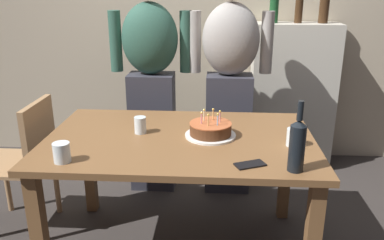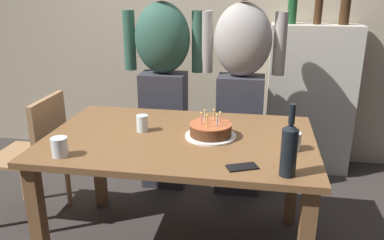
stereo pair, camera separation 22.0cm
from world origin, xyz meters
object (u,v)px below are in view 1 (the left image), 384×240
(wine_bottle, at_px, (297,144))
(person_man_bearded, at_px, (151,80))
(water_glass_side, at_px, (62,152))
(cell_phone, at_px, (250,165))
(person_woman_cardigan, at_px, (230,81))
(dining_chair, at_px, (27,156))
(water_glass_near, at_px, (140,125))
(water_glass_far, at_px, (294,137))
(birthday_cake, at_px, (210,130))

(wine_bottle, xyz_separation_m, person_man_bearded, (-0.86, 1.20, 0.00))
(water_glass_side, bearing_deg, cell_phone, 1.12)
(person_man_bearded, bearing_deg, person_woman_cardigan, -180.00)
(cell_phone, bearing_deg, wine_bottle, -35.15)
(wine_bottle, bearing_deg, dining_chair, 160.30)
(wine_bottle, distance_m, cell_phone, 0.24)
(water_glass_near, height_order, dining_chair, dining_chair)
(wine_bottle, xyz_separation_m, dining_chair, (-1.57, 0.56, -0.35))
(wine_bottle, distance_m, dining_chair, 1.70)
(water_glass_far, xyz_separation_m, person_woman_cardigan, (-0.32, 0.90, 0.09))
(water_glass_far, height_order, person_woman_cardigan, person_woman_cardigan)
(birthday_cake, relative_size, water_glass_far, 3.02)
(cell_phone, bearing_deg, dining_chair, 135.35)
(birthday_cake, distance_m, dining_chair, 1.21)
(person_woman_cardigan, height_order, dining_chair, person_woman_cardigan)
(person_man_bearded, height_order, person_woman_cardigan, same)
(person_woman_cardigan, relative_size, dining_chair, 1.90)
(birthday_cake, distance_m, water_glass_far, 0.46)
(water_glass_near, xyz_separation_m, person_man_bearded, (-0.06, 0.76, 0.09))
(water_glass_side, distance_m, cell_phone, 0.90)
(water_glass_near, bearing_deg, water_glass_far, -9.15)
(birthday_cake, distance_m, person_woman_cardigan, 0.80)
(water_glass_near, bearing_deg, person_man_bearded, 94.36)
(cell_phone, bearing_deg, birthday_cake, 94.26)
(water_glass_near, distance_m, person_woman_cardigan, 0.93)
(birthday_cake, xyz_separation_m, cell_phone, (0.20, -0.37, -0.03))
(birthday_cake, height_order, water_glass_far, birthday_cake)
(birthday_cake, height_order, person_man_bearded, person_man_bearded)
(birthday_cake, height_order, dining_chair, birthday_cake)
(person_man_bearded, bearing_deg, water_glass_far, 135.26)
(water_glass_far, relative_size, person_man_bearded, 0.06)
(birthday_cake, bearing_deg, water_glass_near, 176.11)
(water_glass_near, relative_size, water_glass_side, 0.99)
(water_glass_side, distance_m, wine_bottle, 1.11)
(water_glass_side, xyz_separation_m, person_man_bearded, (0.25, 1.17, 0.09))
(water_glass_far, distance_m, cell_phone, 0.36)
(water_glass_far, height_order, water_glass_side, water_glass_side)
(person_woman_cardigan, bearing_deg, water_glass_far, 109.62)
(birthday_cake, xyz_separation_m, wine_bottle, (0.40, -0.41, 0.09))
(wine_bottle, bearing_deg, birthday_cake, 134.27)
(water_glass_near, xyz_separation_m, water_glass_far, (0.85, -0.14, -0.00))
(cell_phone, bearing_deg, person_woman_cardigan, 69.81)
(person_woman_cardigan, bearing_deg, dining_chair, 26.12)
(birthday_cake, height_order, wine_bottle, wine_bottle)
(water_glass_far, xyz_separation_m, water_glass_side, (-1.15, -0.28, 0.00))
(birthday_cake, bearing_deg, dining_chair, 172.55)
(water_glass_near, relative_size, water_glass_far, 1.01)
(water_glass_side, xyz_separation_m, person_woman_cardigan, (0.83, 1.17, 0.09))
(cell_phone, distance_m, person_woman_cardigan, 1.16)
(person_man_bearded, xyz_separation_m, person_woman_cardigan, (0.59, 0.00, 0.00))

